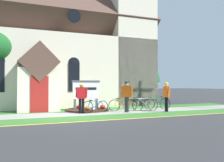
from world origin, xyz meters
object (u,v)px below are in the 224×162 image
Objects in this scene: bicycle_orange at (95,107)px; cyclist_in_blue_jersey at (166,94)px; bicycle_white at (145,105)px; bicycle_green at (123,105)px; bicycle_red at (157,103)px; cyclist_in_white_jersey at (82,96)px; church_sign at (86,91)px; cyclist_in_green_jersey at (127,94)px; roadside_conifer at (145,54)px.

cyclist_in_blue_jersey is (4.13, -0.97, 0.67)m from bicycle_orange.
bicycle_white is 1.06× the size of bicycle_orange.
bicycle_white reaches higher than bicycle_green.
bicycle_red is at bearing 79.51° from cyclist_in_blue_jersey.
bicycle_red reaches higher than bicycle_white.
bicycle_white is 3.26m from bicycle_orange.
bicycle_white is 4.11m from cyclist_in_white_jersey.
cyclist_in_blue_jersey is at bearing -31.06° from church_sign.
bicycle_orange is at bearing 166.71° from cyclist_in_green_jersey.
bicycle_green is 9.73m from roadside_conifer.
cyclist_in_white_jersey is (-0.80, -0.01, 0.62)m from bicycle_orange.
bicycle_white is 1.02× the size of bicycle_red.
bicycle_red is 2.82m from cyclist_in_green_jersey.
roadside_conifer reaches higher than bicycle_orange.
cyclist_in_green_jersey is at bearing -162.33° from bicycle_red.
cyclist_in_green_jersey is at bearing -126.75° from roadside_conifer.
church_sign is at bearing 93.11° from bicycle_orange.
roadside_conifer is (5.66, 7.58, 3.49)m from cyclist_in_green_jersey.
church_sign reaches higher than bicycle_orange.
church_sign is 9.95m from roadside_conifer.
bicycle_orange is 0.99× the size of cyclist_in_white_jersey.
roadside_conifer reaches higher than church_sign.
cyclist_in_white_jersey is (-4.93, 0.97, -0.05)m from cyclist_in_blue_jersey.
bicycle_orange is 1.96m from cyclist_in_green_jersey.
bicycle_white is 0.98× the size of cyclist_in_green_jersey.
roadside_conifer is (5.57, 6.80, 4.18)m from bicycle_green.
bicycle_white is at bearing -0.17° from bicycle_orange.
church_sign is at bearing 154.82° from bicycle_white.
bicycle_orange is 1.02× the size of bicycle_green.
bicycle_red is 1.03× the size of cyclist_in_white_jersey.
cyclist_in_white_jersey is at bearing -179.59° from bicycle_orange.
cyclist_in_blue_jersey is 5.02m from cyclist_in_white_jersey.
bicycle_white is (3.35, -1.57, -0.84)m from church_sign.
roadside_conifer is at bearing 65.66° from bicycle_red.
bicycle_orange is 4.40m from bicycle_red.
cyclist_in_blue_jersey is at bearing -11.12° from cyclist_in_white_jersey.
bicycle_white is 1.07× the size of bicycle_green.
cyclist_in_blue_jersey is 9.46m from roadside_conifer.
cyclist_in_green_jersey is 1.07× the size of cyclist_in_white_jersey.
cyclist_in_green_jersey is 0.25× the size of roadside_conifer.
cyclist_in_white_jersey is (-0.71, -1.57, -0.23)m from church_sign.
bicycle_white is at bearing -25.18° from church_sign.
cyclist_in_white_jersey is 0.23× the size of roadside_conifer.
bicycle_orange is (0.08, -1.56, -0.85)m from church_sign.
bicycle_orange is at bearing -174.65° from bicycle_red.
roadside_conifer is (8.24, 7.17, 3.57)m from cyclist_in_white_jersey.
church_sign is at bearing 148.94° from cyclist_in_blue_jersey.
bicycle_white is 1.45m from cyclist_in_blue_jersey.
bicycle_red is at bearing -114.34° from roadside_conifer.
bicycle_red is (2.51, 0.05, 0.01)m from bicycle_green.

